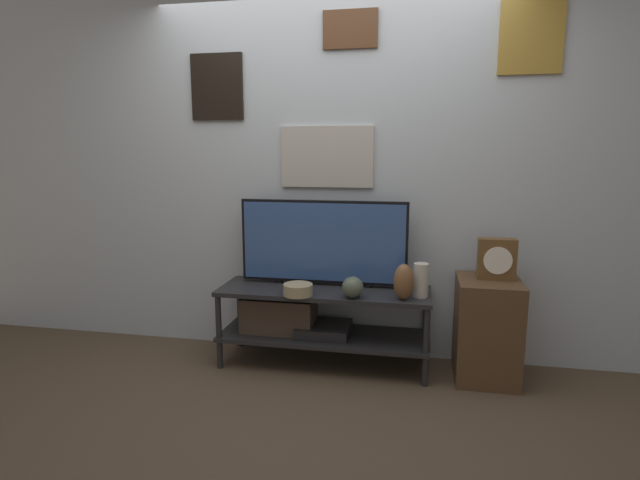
# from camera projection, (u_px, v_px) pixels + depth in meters

# --- Properties ---
(ground_plane) EXTENTS (12.00, 12.00, 0.00)m
(ground_plane) POSITION_uv_depth(u_px,v_px,m) (316.00, 381.00, 3.24)
(ground_plane) COLOR #4C3D2D
(wall_back) EXTENTS (6.40, 0.08, 2.70)m
(wall_back) POSITION_uv_depth(u_px,v_px,m) (332.00, 167.00, 3.54)
(wall_back) COLOR #B2BCC6
(wall_back) RESTS_ON ground_plane
(media_console) EXTENTS (1.44, 0.47, 0.54)m
(media_console) POSITION_uv_depth(u_px,v_px,m) (307.00, 316.00, 3.47)
(media_console) COLOR #232326
(media_console) RESTS_ON ground_plane
(television) EXTENTS (1.17, 0.05, 0.60)m
(television) POSITION_uv_depth(u_px,v_px,m) (323.00, 242.00, 3.46)
(television) COLOR black
(television) RESTS_ON media_console
(vase_wide_bowl) EXTENTS (0.19, 0.19, 0.07)m
(vase_wide_bowl) POSITION_uv_depth(u_px,v_px,m) (298.00, 290.00, 3.26)
(vase_wide_bowl) COLOR tan
(vase_wide_bowl) RESTS_ON media_console
(vase_tall_ceramic) EXTENTS (0.10, 0.10, 0.22)m
(vase_tall_ceramic) POSITION_uv_depth(u_px,v_px,m) (421.00, 280.00, 3.21)
(vase_tall_ceramic) COLOR beige
(vase_tall_ceramic) RESTS_ON media_console
(vase_urn_stoneware) EXTENTS (0.13, 0.12, 0.23)m
(vase_urn_stoneware) POSITION_uv_depth(u_px,v_px,m) (404.00, 282.00, 3.15)
(vase_urn_stoneware) COLOR brown
(vase_urn_stoneware) RESTS_ON media_console
(vase_round_glass) EXTENTS (0.14, 0.14, 0.14)m
(vase_round_glass) POSITION_uv_depth(u_px,v_px,m) (353.00, 287.00, 3.19)
(vase_round_glass) COLOR #4C5647
(vase_round_glass) RESTS_ON media_console
(side_table) EXTENTS (0.39, 0.46, 0.66)m
(side_table) POSITION_uv_depth(u_px,v_px,m) (487.00, 329.00, 3.25)
(side_table) COLOR #513823
(side_table) RESTS_ON ground_plane
(mantel_clock) EXTENTS (0.23, 0.11, 0.26)m
(mantel_clock) POSITION_uv_depth(u_px,v_px,m) (497.00, 259.00, 3.18)
(mantel_clock) COLOR brown
(mantel_clock) RESTS_ON side_table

